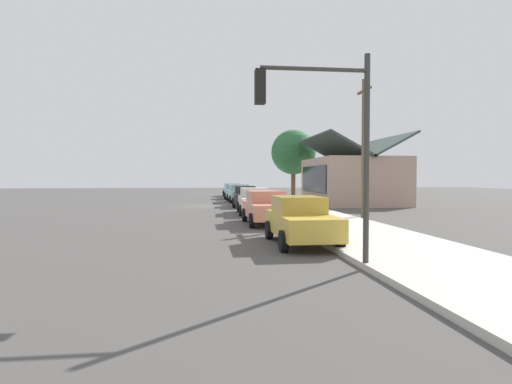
% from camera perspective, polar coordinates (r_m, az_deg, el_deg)
% --- Properties ---
extents(ground_plane, '(120.00, 120.00, 0.00)m').
position_cam_1_polar(ground_plane, '(33.56, -6.36, -1.88)').
color(ground_plane, '#4C4947').
extents(sidewalk_curb, '(60.00, 4.20, 0.16)m').
position_cam_1_polar(sidewalk_curb, '(34.07, 3.10, -1.68)').
color(sidewalk_curb, beige).
rests_on(sidewalk_curb, ground).
extents(car_silver, '(4.81, 2.11, 1.59)m').
position_cam_1_polar(car_silver, '(50.46, -3.28, 0.34)').
color(car_silver, silver).
rests_on(car_silver, ground).
extents(car_skyblue, '(4.80, 1.98, 1.59)m').
position_cam_1_polar(car_skyblue, '(44.42, -3.08, 0.12)').
color(car_skyblue, '#8CB7E0').
rests_on(car_skyblue, ground).
extents(car_seafoam, '(4.49, 2.19, 1.59)m').
position_cam_1_polar(car_seafoam, '(38.69, -2.26, -0.15)').
color(car_seafoam, '#9ED1BC').
rests_on(car_seafoam, ground).
extents(car_charcoal, '(4.69, 2.17, 1.59)m').
position_cam_1_polar(car_charcoal, '(32.66, -1.49, -0.54)').
color(car_charcoal, '#2D3035').
rests_on(car_charcoal, ground).
extents(car_ivory, '(4.91, 2.19, 1.59)m').
position_cam_1_polar(car_ivory, '(26.11, -0.18, -1.16)').
color(car_ivory, silver).
rests_on(car_ivory, ground).
extents(car_coral, '(4.63, 2.14, 1.59)m').
position_cam_1_polar(car_coral, '(20.37, 1.42, -2.04)').
color(car_coral, '#EA8C75').
rests_on(car_coral, ground).
extents(car_mustard, '(4.38, 1.98, 1.59)m').
position_cam_1_polar(car_mustard, '(14.28, 6.01, -3.76)').
color(car_mustard, gold).
rests_on(car_mustard, ground).
extents(storefront_building, '(9.90, 6.88, 5.73)m').
position_cam_1_polar(storefront_building, '(36.43, 12.82, 1.64)').
color(storefront_building, tan).
rests_on(storefront_building, ground).
extents(shade_tree, '(4.45, 4.45, 7.01)m').
position_cam_1_polar(shade_tree, '(42.48, 5.06, 5.35)').
color(shade_tree, brown).
rests_on(shade_tree, ground).
extents(traffic_light_main, '(0.37, 2.79, 5.20)m').
position_cam_1_polar(traffic_light_main, '(10.32, 9.16, 8.94)').
color(traffic_light_main, '#383833').
rests_on(traffic_light_main, ground).
extents(utility_pole_wooden, '(1.80, 0.24, 7.50)m').
position_cam_1_polar(utility_pole_wooden, '(23.56, 14.34, 6.02)').
color(utility_pole_wooden, brown).
rests_on(utility_pole_wooden, ground).
extents(fire_hydrant_red, '(0.22, 0.22, 0.71)m').
position_cam_1_polar(fire_hydrant_red, '(30.45, 1.62, -1.32)').
color(fire_hydrant_red, red).
rests_on(fire_hydrant_red, sidewalk_curb).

